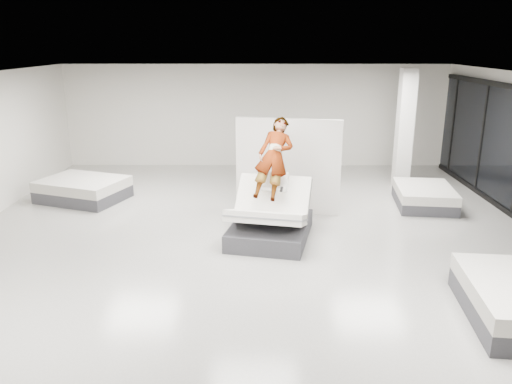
% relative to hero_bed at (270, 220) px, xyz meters
% --- Properties ---
extents(room, '(14.00, 14.04, 3.20)m').
position_rel_hero_bed_xyz_m(room, '(-0.33, -0.67, 1.20)').
color(room, '#A8A59E').
rests_on(room, ground).
extents(hero_bed, '(1.87, 2.25, 1.29)m').
position_rel_hero_bed_xyz_m(hero_bed, '(0.00, 0.00, 0.00)').
color(hero_bed, '#39393E').
rests_on(hero_bed, floor).
extents(person, '(1.01, 1.82, 1.44)m').
position_rel_hero_bed_xyz_m(person, '(0.07, 0.32, 0.90)').
color(person, slate).
rests_on(person, hero_bed).
extents(remote, '(0.08, 0.15, 0.08)m').
position_rel_hero_bed_xyz_m(remote, '(0.21, -0.07, 0.67)').
color(remote, black).
rests_on(remote, person).
extents(divider_panel, '(2.40, 0.60, 2.20)m').
position_rel_hero_bed_xyz_m(divider_panel, '(0.43, 1.68, 0.70)').
color(divider_panel, silver).
rests_on(divider_panel, floor).
extents(flat_bed_right_far, '(1.50, 1.87, 0.48)m').
position_rel_hero_bed_xyz_m(flat_bed_right_far, '(3.80, 2.16, -0.16)').
color(flat_bed_right_far, '#39393E').
rests_on(flat_bed_right_far, floor).
extents(flat_bed_left_far, '(2.37, 2.07, 0.54)m').
position_rel_hero_bed_xyz_m(flat_bed_left_far, '(-4.68, 2.59, -0.13)').
color(flat_bed_left_far, '#39393E').
rests_on(flat_bed_left_far, floor).
extents(column, '(0.40, 0.40, 3.20)m').
position_rel_hero_bed_xyz_m(column, '(3.67, 3.83, 1.20)').
color(column, silver).
rests_on(column, floor).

